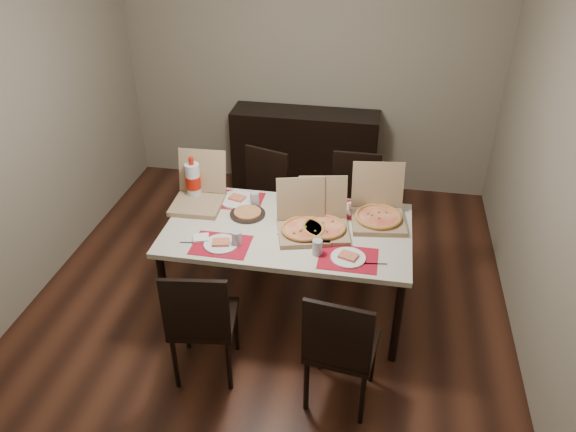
# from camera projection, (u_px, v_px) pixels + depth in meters

# --- Properties ---
(ground) EXTENTS (3.80, 4.00, 0.02)m
(ground) POSITION_uv_depth(u_px,v_px,m) (271.00, 295.00, 4.65)
(ground) COLOR #452215
(ground) RESTS_ON ground
(room_walls) EXTENTS (3.84, 4.02, 2.62)m
(room_walls) POSITION_uv_depth(u_px,v_px,m) (279.00, 72.00, 4.09)
(room_walls) COLOR gray
(room_walls) RESTS_ON ground
(sideboard) EXTENTS (1.50, 0.40, 0.90)m
(sideboard) POSITION_uv_depth(u_px,v_px,m) (305.00, 153.00, 5.89)
(sideboard) COLOR black
(sideboard) RESTS_ON ground
(dining_table) EXTENTS (1.80, 1.00, 0.75)m
(dining_table) POSITION_uv_depth(u_px,v_px,m) (288.00, 235.00, 4.17)
(dining_table) COLOR beige
(dining_table) RESTS_ON ground
(chair_near_left) EXTENTS (0.47, 0.47, 0.93)m
(chair_near_left) POSITION_uv_depth(u_px,v_px,m) (201.00, 320.00, 3.64)
(chair_near_left) COLOR black
(chair_near_left) RESTS_ON ground
(chair_near_right) EXTENTS (0.47, 0.47, 0.93)m
(chair_near_right) POSITION_uv_depth(u_px,v_px,m) (340.00, 346.00, 3.44)
(chair_near_right) COLOR black
(chair_near_right) RESTS_ON ground
(chair_far_left) EXTENTS (0.53, 0.53, 0.93)m
(chair_far_left) POSITION_uv_depth(u_px,v_px,m) (261.00, 197.00, 4.98)
(chair_far_left) COLOR black
(chair_far_left) RESTS_ON ground
(chair_far_right) EXTENTS (0.42, 0.42, 0.93)m
(chair_far_right) POSITION_uv_depth(u_px,v_px,m) (354.00, 202.00, 4.91)
(chair_far_right) COLOR black
(chair_far_right) RESTS_ON ground
(setting_near_left) EXTENTS (0.50, 0.30, 0.11)m
(setting_near_left) POSITION_uv_depth(u_px,v_px,m) (223.00, 242.00, 3.94)
(setting_near_left) COLOR #B40C22
(setting_near_left) RESTS_ON dining_table
(setting_near_right) EXTENTS (0.51, 0.30, 0.11)m
(setting_near_right) POSITION_uv_depth(u_px,v_px,m) (339.00, 255.00, 3.81)
(setting_near_right) COLOR #B40C22
(setting_near_right) RESTS_ON dining_table
(setting_far_left) EXTENTS (0.46, 0.30, 0.11)m
(setting_far_left) POSITION_uv_depth(u_px,v_px,m) (239.00, 199.00, 4.45)
(setting_far_left) COLOR #B40C22
(setting_far_left) RESTS_ON dining_table
(setting_far_right) EXTENTS (0.45, 0.30, 0.11)m
(setting_far_right) POSITION_uv_depth(u_px,v_px,m) (350.00, 208.00, 4.32)
(setting_far_right) COLOR #B40C22
(setting_far_right) RESTS_ON dining_table
(napkin_loose) EXTENTS (0.16, 0.16, 0.02)m
(napkin_loose) POSITION_uv_depth(u_px,v_px,m) (287.00, 233.00, 4.06)
(napkin_loose) COLOR white
(napkin_loose) RESTS_ON dining_table
(pizza_box_center) EXTENTS (0.44, 0.47, 0.36)m
(pizza_box_center) POSITION_uv_depth(u_px,v_px,m) (302.00, 226.00, 4.05)
(pizza_box_center) COLOR #947855
(pizza_box_center) RESTS_ON dining_table
(pizza_box_right) EXTENTS (0.44, 0.48, 0.39)m
(pizza_box_right) POSITION_uv_depth(u_px,v_px,m) (378.00, 213.00, 4.18)
(pizza_box_right) COLOR #947855
(pizza_box_right) RESTS_ON dining_table
(pizza_box_left) EXTENTS (0.39, 0.43, 0.38)m
(pizza_box_left) POSITION_uv_depth(u_px,v_px,m) (199.00, 196.00, 4.39)
(pizza_box_left) COLOR #947855
(pizza_box_left) RESTS_ON dining_table
(pizza_box_extra) EXTENTS (0.42, 0.46, 0.36)m
(pizza_box_extra) POSITION_uv_depth(u_px,v_px,m) (324.00, 224.00, 4.07)
(pizza_box_extra) COLOR #947855
(pizza_box_extra) RESTS_ON dining_table
(faina_plate) EXTENTS (0.27, 0.27, 0.03)m
(faina_plate) POSITION_uv_depth(u_px,v_px,m) (248.00, 213.00, 4.28)
(faina_plate) COLOR black
(faina_plate) RESTS_ON dining_table
(dip_bowl) EXTENTS (0.15, 0.15, 0.03)m
(dip_bowl) POSITION_uv_depth(u_px,v_px,m) (298.00, 210.00, 4.32)
(dip_bowl) COLOR white
(dip_bowl) RESTS_ON dining_table
(soda_bottle) EXTENTS (0.12, 0.12, 0.36)m
(soda_bottle) POSITION_uv_depth(u_px,v_px,m) (193.00, 181.00, 4.42)
(soda_bottle) COLOR silver
(soda_bottle) RESTS_ON dining_table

